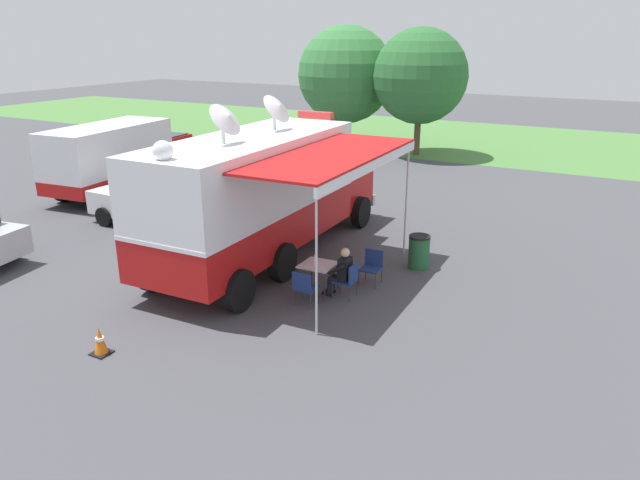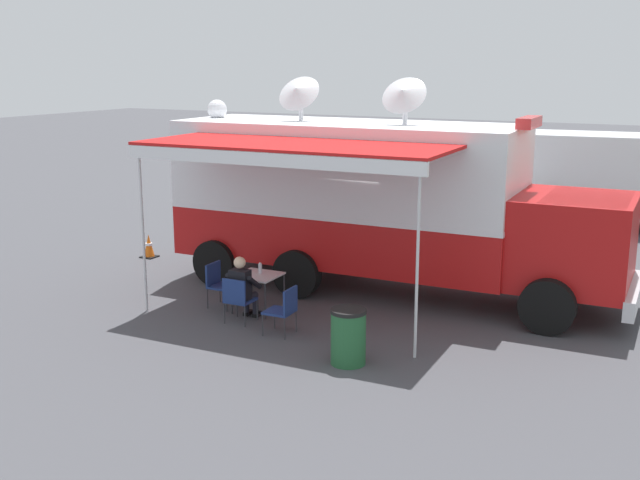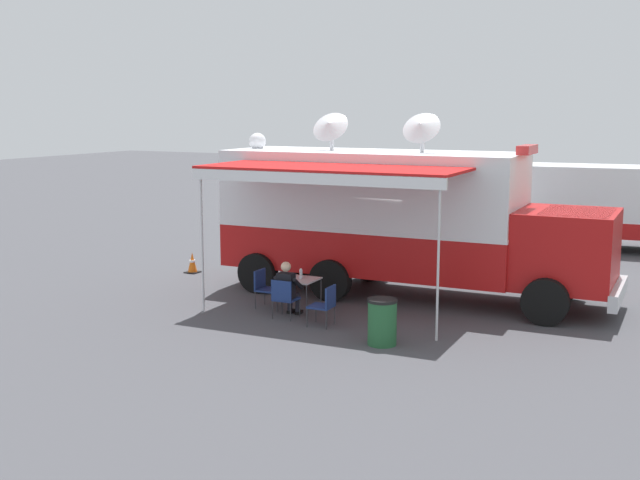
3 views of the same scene
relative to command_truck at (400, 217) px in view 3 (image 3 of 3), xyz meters
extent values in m
plane|color=#47474C|center=(-0.01, -0.75, -1.95)|extent=(100.00, 100.00, 0.00)
cube|color=silver|center=(-2.69, 1.75, -1.94)|extent=(0.26, 4.80, 0.01)
cube|color=#B71414|center=(-0.01, -0.75, -0.80)|extent=(2.71, 7.27, 1.10)
cube|color=white|center=(-0.01, -0.75, 0.60)|extent=(2.71, 7.27, 1.70)
cube|color=white|center=(-0.01, -0.75, -0.25)|extent=(2.73, 7.29, 0.10)
cube|color=#B71414|center=(-0.15, 3.90, -0.50)|extent=(2.36, 2.17, 1.70)
cube|color=#28333D|center=(-0.15, 4.10, 0.00)|extent=(2.19, 1.53, 0.70)
cube|color=silver|center=(-0.18, 5.03, -1.40)|extent=(2.38, 0.27, 0.36)
cylinder|color=black|center=(-1.39, 3.66, -1.45)|extent=(0.33, 1.01, 1.00)
cylinder|color=black|center=(1.11, 3.74, -1.45)|extent=(0.33, 1.01, 1.00)
cylinder|color=black|center=(-1.25, -1.33, -1.45)|extent=(0.33, 1.01, 1.00)
cylinder|color=black|center=(1.25, -1.25, -1.45)|extent=(0.33, 1.01, 1.00)
cylinder|color=black|center=(-1.19, -3.30, -1.45)|extent=(0.33, 1.01, 1.00)
cylinder|color=black|center=(1.31, -3.23, -1.45)|extent=(0.33, 1.01, 1.00)
cube|color=white|center=(-0.01, -0.75, 1.50)|extent=(2.71, 7.27, 0.10)
cube|color=red|center=(-0.12, 2.95, 1.67)|extent=(1.11, 0.31, 0.20)
cylinder|color=silver|center=(0.02, -1.83, 1.78)|extent=(0.10, 0.10, 0.45)
cone|color=silver|center=(0.17, -1.82, 2.18)|extent=(0.74, 0.92, 0.81)
cylinder|color=silver|center=(-0.05, 0.51, 1.78)|extent=(0.10, 0.10, 0.45)
cone|color=silver|center=(0.10, 0.51, 2.18)|extent=(0.74, 0.92, 0.81)
sphere|color=white|center=(0.08, -3.95, 1.73)|extent=(0.44, 0.44, 0.44)
cube|color=red|center=(2.34, -0.68, 1.30)|extent=(2.37, 5.82, 0.06)
cube|color=white|center=(3.40, -0.65, 1.16)|extent=(0.25, 5.76, 0.24)
cylinder|color=silver|center=(3.26, 2.08, -0.32)|extent=(0.05, 0.05, 3.25)
cylinder|color=silver|center=(3.42, -3.38, -0.32)|extent=(0.05, 0.05, 3.25)
cube|color=silver|center=(2.40, -1.47, -1.23)|extent=(0.82, 0.82, 0.03)
cylinder|color=#333338|center=(2.02, -1.12, -1.60)|extent=(0.03, 0.03, 0.70)
cylinder|color=#333338|center=(2.76, -1.09, -1.60)|extent=(0.03, 0.03, 0.70)
cylinder|color=#333338|center=(2.04, -1.86, -1.60)|extent=(0.03, 0.03, 0.70)
cylinder|color=#333338|center=(2.78, -1.83, -1.60)|extent=(0.03, 0.03, 0.70)
cylinder|color=silver|center=(2.32, -1.47, -1.12)|extent=(0.07, 0.07, 0.20)
cylinder|color=white|center=(2.32, -1.47, -1.01)|extent=(0.04, 0.04, 0.02)
cube|color=navy|center=(3.10, -1.42, -1.53)|extent=(0.49, 0.49, 0.04)
cube|color=navy|center=(3.32, -1.41, -1.30)|extent=(0.05, 0.48, 0.44)
cylinder|color=#333338|center=(2.88, -1.64, -1.74)|extent=(0.02, 0.02, 0.42)
cylinder|color=#333338|center=(2.87, -1.20, -1.74)|extent=(0.02, 0.02, 0.42)
cylinder|color=#333338|center=(3.32, -1.63, -1.74)|extent=(0.02, 0.02, 0.42)
cylinder|color=#333338|center=(3.31, -1.19, -1.74)|extent=(0.02, 0.02, 0.42)
cube|color=navy|center=(2.50, -2.22, -1.53)|extent=(0.49, 0.49, 0.04)
cube|color=navy|center=(2.51, -2.44, -1.30)|extent=(0.48, 0.05, 0.44)
cylinder|color=#333338|center=(2.28, -2.01, -1.74)|extent=(0.02, 0.02, 0.42)
cylinder|color=#333338|center=(2.72, -2.00, -1.74)|extent=(0.02, 0.02, 0.42)
cylinder|color=#333338|center=(2.29, -2.45, -1.74)|extent=(0.02, 0.02, 0.42)
cylinder|color=#333338|center=(2.73, -2.44, -1.74)|extent=(0.02, 0.02, 0.42)
cube|color=navy|center=(3.33, -0.44, -1.53)|extent=(0.50, 0.50, 0.04)
cube|color=navy|center=(3.32, -0.22, -1.30)|extent=(0.48, 0.06, 0.44)
cylinder|color=#333338|center=(3.56, -0.65, -1.74)|extent=(0.02, 0.02, 0.42)
cylinder|color=#333338|center=(3.12, -0.67, -1.74)|extent=(0.02, 0.02, 0.42)
cylinder|color=#333338|center=(3.54, -0.21, -1.74)|extent=(0.02, 0.02, 0.42)
cylinder|color=#333338|center=(3.10, -0.23, -1.74)|extent=(0.02, 0.02, 0.42)
cube|color=black|center=(3.10, -1.42, -1.23)|extent=(0.25, 0.37, 0.56)
sphere|color=beige|center=(3.10, -1.42, -0.81)|extent=(0.22, 0.22, 0.22)
cylinder|color=black|center=(2.98, -1.65, -1.19)|extent=(0.43, 0.10, 0.34)
cylinder|color=black|center=(2.97, -1.19, -1.19)|extent=(0.43, 0.10, 0.34)
cylinder|color=black|center=(2.92, -1.52, -1.51)|extent=(0.38, 0.14, 0.13)
cylinder|color=black|center=(2.74, -1.53, -1.74)|extent=(0.11, 0.11, 0.42)
cube|color=black|center=(2.68, -1.53, -1.91)|extent=(0.24, 0.11, 0.07)
cylinder|color=black|center=(2.91, -1.32, -1.51)|extent=(0.38, 0.14, 0.13)
cylinder|color=black|center=(2.73, -1.33, -1.74)|extent=(0.11, 0.11, 0.42)
cube|color=black|center=(2.67, -1.33, -1.91)|extent=(0.24, 0.11, 0.07)
cylinder|color=#235B33|center=(4.00, 1.23, -1.52)|extent=(0.56, 0.56, 0.85)
cylinder|color=black|center=(4.00, 1.23, -1.07)|extent=(0.57, 0.57, 0.06)
cube|color=black|center=(0.07, -6.13, -1.93)|extent=(0.36, 0.36, 0.03)
cone|color=orange|center=(0.07, -6.13, -1.64)|extent=(0.26, 0.26, 0.55)
cylinder|color=white|center=(0.07, -6.13, -1.61)|extent=(0.17, 0.17, 0.06)
cube|color=white|center=(-9.04, 2.69, -0.35)|extent=(2.62, 5.39, 2.20)
cube|color=#B71414|center=(-9.04, 2.69, -1.20)|extent=(2.64, 5.41, 0.50)
cylinder|color=black|center=(-9.94, 1.17, -1.53)|extent=(0.34, 0.86, 0.84)
cylinder|color=black|center=(-7.86, 1.38, -1.53)|extent=(0.34, 0.86, 0.84)
cube|color=#B2B5BA|center=(-7.33, -4.70, -1.25)|extent=(4.43, 2.45, 0.76)
cube|color=#28333D|center=(-7.19, -4.68, -0.53)|extent=(2.33, 1.92, 0.68)
cylinder|color=black|center=(-8.47, -5.80, -1.63)|extent=(0.67, 0.32, 0.64)
cylinder|color=black|center=(-8.76, -4.02, -1.63)|extent=(0.67, 0.32, 0.64)
cylinder|color=black|center=(-5.90, -5.38, -1.63)|extent=(0.67, 0.32, 0.64)
cylinder|color=black|center=(-6.19, -3.60, -1.63)|extent=(0.67, 0.32, 0.64)
cube|color=silver|center=(-4.93, 0.63, -1.25)|extent=(4.23, 1.87, 0.76)
cube|color=#28333D|center=(-4.78, 0.63, -0.53)|extent=(2.13, 1.63, 0.68)
cylinder|color=black|center=(-6.24, -0.25, -1.63)|extent=(0.64, 0.23, 0.64)
cylinder|color=black|center=(-6.21, 1.55, -1.63)|extent=(0.64, 0.23, 0.64)
cylinder|color=black|center=(-3.64, -0.29, -1.63)|extent=(0.64, 0.23, 0.64)
cylinder|color=black|center=(-3.61, 1.51, -1.63)|extent=(0.64, 0.23, 0.64)
camera|label=1|loc=(8.85, -13.14, 4.07)|focal=33.41mm
camera|label=2|loc=(14.39, 6.18, 2.74)|focal=43.00mm
camera|label=3|loc=(17.84, 6.95, 2.58)|focal=44.78mm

